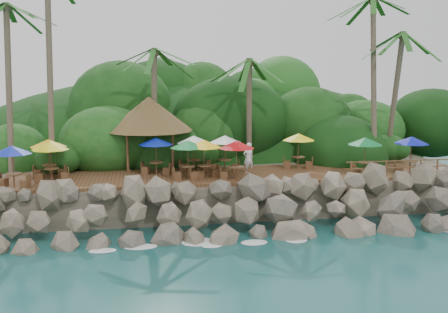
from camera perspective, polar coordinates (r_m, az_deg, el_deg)
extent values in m
plane|color=#19514F|center=(25.52, 2.24, -9.76)|extent=(140.00, 140.00, 0.00)
cube|color=gray|center=(40.57, -2.31, -0.99)|extent=(32.00, 25.20, 2.10)
ellipsoid|color=#143811|center=(48.09, -3.42, -0.62)|extent=(44.80, 28.00, 15.40)
cube|color=brown|center=(30.63, 0.00, -2.21)|extent=(26.00, 5.00, 0.20)
ellipsoid|color=white|center=(25.64, -18.34, -10.08)|extent=(1.20, 0.80, 0.06)
ellipsoid|color=white|center=(25.34, -11.53, -10.02)|extent=(1.20, 0.80, 0.06)
ellipsoid|color=white|center=(25.39, -4.65, -9.82)|extent=(1.20, 0.80, 0.06)
ellipsoid|color=white|center=(25.79, 2.10, -9.48)|extent=(1.20, 0.80, 0.06)
ellipsoid|color=white|center=(26.52, 8.55, -9.04)|extent=(1.20, 0.80, 0.06)
ellipsoid|color=white|center=(27.57, 14.56, -8.52)|extent=(1.20, 0.80, 0.06)
ellipsoid|color=white|center=(28.89, 20.06, -7.97)|extent=(1.20, 0.80, 0.06)
cylinder|color=brown|center=(32.99, -23.17, 6.95)|extent=(0.40, 1.70, 10.13)
ellipsoid|color=#23601E|center=(33.23, -23.76, 15.73)|extent=(6.00, 6.00, 2.40)
cylinder|color=brown|center=(32.80, -19.12, 9.20)|extent=(0.43, 2.67, 12.33)
cylinder|color=brown|center=(33.19, -7.92, 5.37)|extent=(0.65, 0.91, 7.57)
ellipsoid|color=#23601E|center=(33.14, -8.07, 11.91)|extent=(6.00, 6.00, 2.40)
cylinder|color=brown|center=(33.38, 2.87, 4.94)|extent=(0.61, 1.12, 6.96)
ellipsoid|color=#23601E|center=(33.29, 2.92, 10.92)|extent=(6.00, 6.00, 2.40)
cylinder|color=brown|center=(35.48, 16.58, 8.23)|extent=(0.71, 2.38, 11.04)
cylinder|color=brown|center=(36.38, 18.75, 6.22)|extent=(0.37, 1.63, 8.68)
ellipsoid|color=#23601E|center=(36.43, 19.12, 13.08)|extent=(6.00, 6.00, 2.40)
cylinder|color=brown|center=(31.74, -10.87, 0.41)|extent=(0.16, 0.16, 2.40)
cylinder|color=brown|center=(31.79, -5.82, 0.55)|extent=(0.16, 0.16, 2.40)
cylinder|color=brown|center=(34.51, -10.76, 1.13)|extent=(0.16, 0.16, 2.40)
cylinder|color=brown|center=(34.55, -6.12, 1.25)|extent=(0.16, 0.16, 2.40)
cone|color=brown|center=(32.86, -8.49, 4.82)|extent=(5.65, 5.65, 2.20)
cylinder|color=brown|center=(31.43, 0.10, -1.04)|extent=(0.08, 0.08, 0.74)
cylinder|color=brown|center=(31.37, 0.10, -0.36)|extent=(0.84, 0.84, 0.05)
cylinder|color=brown|center=(31.31, 0.10, 0.27)|extent=(0.05, 0.05, 2.20)
cone|color=white|center=(31.17, 0.10, 1.99)|extent=(2.10, 2.10, 0.45)
cube|color=brown|center=(31.44, -1.17, -1.30)|extent=(0.47, 0.47, 0.46)
cube|color=brown|center=(31.50, 1.37, -1.28)|extent=(0.47, 0.47, 0.46)
cylinder|color=brown|center=(31.65, 15.56, -1.32)|extent=(0.08, 0.08, 0.74)
cylinder|color=brown|center=(31.58, 15.59, -0.65)|extent=(0.84, 0.84, 0.05)
cylinder|color=brown|center=(31.52, 15.62, -0.02)|extent=(0.05, 0.05, 2.20)
cone|color=#0C6F31|center=(31.39, 15.69, 1.69)|extent=(2.10, 2.10, 0.45)
cube|color=brown|center=(31.18, 14.65, -1.70)|extent=(0.54, 0.54, 0.46)
cube|color=brown|center=(32.17, 16.42, -1.44)|extent=(0.54, 0.54, 0.46)
cylinder|color=brown|center=(29.38, -22.68, -2.53)|extent=(0.08, 0.08, 0.74)
cylinder|color=brown|center=(29.31, -22.73, -1.80)|extent=(0.84, 0.84, 0.05)
cylinder|color=brown|center=(29.24, -22.77, -1.13)|extent=(0.05, 0.05, 2.20)
cone|color=#0D20AC|center=(29.10, -22.89, 0.70)|extent=(2.10, 2.10, 0.45)
cube|color=brown|center=(29.83, -23.74, -2.70)|extent=(0.55, 0.55, 0.46)
cube|color=brown|center=(28.99, -21.56, -2.89)|extent=(0.55, 0.55, 0.46)
cylinder|color=brown|center=(29.34, -4.07, -1.82)|extent=(0.08, 0.08, 0.74)
cylinder|color=brown|center=(29.27, -4.08, -1.10)|extent=(0.84, 0.84, 0.05)
cylinder|color=brown|center=(29.21, -4.09, -0.42)|extent=(0.05, 0.05, 2.20)
cone|color=#0D762F|center=(29.06, -4.11, 1.42)|extent=(2.10, 2.10, 0.45)
cube|color=brown|center=(29.16, -5.37, -2.19)|extent=(0.51, 0.51, 0.46)
cube|color=brown|center=(29.60, -2.79, -1.99)|extent=(0.51, 0.51, 0.46)
cylinder|color=brown|center=(30.22, -18.91, -1.99)|extent=(0.08, 0.08, 0.74)
cylinder|color=brown|center=(30.15, -18.95, -1.28)|extent=(0.84, 0.84, 0.05)
cylinder|color=brown|center=(30.09, -18.99, -0.63)|extent=(0.05, 0.05, 2.20)
cone|color=yellow|center=(29.94, -19.08, 1.16)|extent=(2.10, 2.10, 0.45)
cube|color=brown|center=(30.24, -20.22, -2.32)|extent=(0.49, 0.49, 0.46)
cube|color=brown|center=(30.26, -17.58, -2.17)|extent=(0.49, 0.49, 0.46)
cylinder|color=brown|center=(30.78, -7.66, -1.35)|extent=(0.08, 0.08, 0.74)
cylinder|color=brown|center=(30.71, -7.68, -0.66)|extent=(0.84, 0.84, 0.05)
cylinder|color=brown|center=(30.66, -7.69, -0.01)|extent=(0.05, 0.05, 2.20)
cone|color=#0C21A5|center=(30.52, -7.73, 1.74)|extent=(2.10, 2.10, 0.45)
cube|color=brown|center=(31.08, -8.85, -1.54)|extent=(0.55, 0.55, 0.46)
cube|color=brown|center=(30.55, -6.44, -1.68)|extent=(0.55, 0.55, 0.46)
cylinder|color=brown|center=(31.38, -3.42, -1.08)|extent=(0.08, 0.08, 0.74)
cylinder|color=brown|center=(31.31, -3.43, -0.39)|extent=(0.84, 0.84, 0.05)
cylinder|color=brown|center=(31.26, -3.43, 0.24)|extent=(0.05, 0.05, 2.20)
cone|color=white|center=(31.12, -3.45, 1.96)|extent=(2.10, 2.10, 0.45)
cube|color=brown|center=(31.64, -4.61, -1.26)|extent=(0.56, 0.56, 0.46)
cube|color=brown|center=(31.19, -2.20, -1.39)|extent=(0.56, 0.56, 0.46)
cylinder|color=brown|center=(33.00, 20.31, -1.13)|extent=(0.08, 0.08, 0.74)
cylinder|color=brown|center=(32.93, 20.35, -0.49)|extent=(0.84, 0.84, 0.05)
cylinder|color=brown|center=(32.88, 20.38, 0.11)|extent=(0.05, 0.05, 2.20)
cone|color=#0D17AB|center=(32.75, 20.47, 1.75)|extent=(2.10, 2.10, 0.45)
cube|color=brown|center=(32.93, 19.09, -1.33)|extent=(0.54, 0.54, 0.46)
cube|color=brown|center=(33.13, 21.49, -1.41)|extent=(0.54, 0.54, 0.46)
cylinder|color=brown|center=(31.38, -19.11, -1.59)|extent=(0.08, 0.08, 0.74)
cylinder|color=brown|center=(31.31, -19.15, -0.91)|extent=(0.84, 0.84, 0.05)
cylinder|color=brown|center=(31.25, -19.18, -0.28)|extent=(0.05, 0.05, 2.20)
cone|color=yellow|center=(31.11, -19.27, 1.44)|extent=(2.10, 2.10, 0.45)
cube|color=brown|center=(31.58, -20.32, -1.85)|extent=(0.45, 0.45, 0.46)
cube|color=brown|center=(31.23, -17.85, -1.83)|extent=(0.45, 0.45, 0.46)
cylinder|color=brown|center=(32.82, 8.38, -0.70)|extent=(0.08, 0.08, 0.74)
cylinder|color=brown|center=(32.76, 8.39, -0.04)|extent=(0.84, 0.84, 0.05)
cylinder|color=brown|center=(32.70, 8.41, 0.56)|extent=(0.05, 0.05, 2.20)
cone|color=yellow|center=(32.57, 8.45, 2.21)|extent=(2.10, 2.10, 0.45)
cube|color=brown|center=(32.81, 7.15, -0.92)|extent=(0.51, 0.51, 0.46)
cube|color=brown|center=(32.89, 9.58, -0.95)|extent=(0.51, 0.51, 0.46)
cylinder|color=brown|center=(29.08, 1.42, -1.91)|extent=(0.08, 0.08, 0.74)
cylinder|color=brown|center=(29.00, 1.42, -1.17)|extent=(0.84, 0.84, 0.05)
cylinder|color=brown|center=(28.94, 1.42, -0.49)|extent=(0.05, 0.05, 2.20)
cone|color=red|center=(28.79, 1.43, 1.36)|extent=(2.10, 2.10, 0.45)
cube|color=brown|center=(29.21, 0.06, -2.13)|extent=(0.53, 0.53, 0.46)
cube|color=brown|center=(29.01, 2.78, -2.22)|extent=(0.53, 0.53, 0.46)
cylinder|color=brown|center=(29.47, -2.30, -1.76)|extent=(0.08, 0.08, 0.74)
cylinder|color=brown|center=(29.40, -2.31, -1.03)|extent=(0.84, 0.84, 0.05)
cylinder|color=brown|center=(29.33, -2.31, -0.36)|extent=(0.05, 0.05, 2.20)
cone|color=yellow|center=(29.19, -2.33, 1.47)|extent=(2.10, 2.10, 0.45)
cube|color=brown|center=(29.22, -3.55, -2.14)|extent=(0.52, 0.52, 0.46)
cube|color=brown|center=(29.78, -1.08, -1.91)|extent=(0.52, 0.52, 0.46)
cylinder|color=brown|center=(30.31, 14.17, -1.48)|extent=(0.10, 0.10, 1.00)
cylinder|color=brown|center=(30.76, 16.05, -1.40)|extent=(0.10, 0.10, 1.00)
cylinder|color=brown|center=(31.25, 17.87, -1.32)|extent=(0.10, 0.10, 1.00)
cylinder|color=brown|center=(31.76, 19.64, -1.25)|extent=(0.10, 0.10, 1.00)
cylinder|color=brown|center=(32.31, 21.35, -1.17)|extent=(0.10, 0.10, 1.00)
cylinder|color=brown|center=(32.88, 23.00, -1.10)|extent=(0.10, 0.10, 1.00)
cube|color=brown|center=(31.69, 19.68, -0.45)|extent=(7.20, 0.06, 0.06)
cube|color=brown|center=(31.76, 19.64, -1.16)|extent=(7.20, 0.06, 0.06)
imported|color=white|center=(30.80, 2.77, -0.18)|extent=(0.80, 0.64, 1.89)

